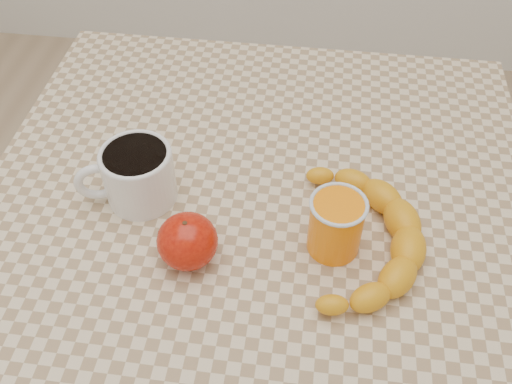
# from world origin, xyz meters

# --- Properties ---
(table) EXTENTS (0.80, 0.80, 0.75)m
(table) POSITION_xyz_m (0.00, 0.00, 0.66)
(table) COLOR beige
(table) RESTS_ON ground
(coffee_mug) EXTENTS (0.15, 0.13, 0.08)m
(coffee_mug) POSITION_xyz_m (-0.16, -0.01, 0.80)
(coffee_mug) COLOR white
(coffee_mug) RESTS_ON table
(orange_juice_glass) EXTENTS (0.07, 0.07, 0.09)m
(orange_juice_glass) POSITION_xyz_m (0.11, -0.06, 0.79)
(orange_juice_glass) COLOR orange
(orange_juice_glass) RESTS_ON table
(apple) EXTENTS (0.09, 0.09, 0.07)m
(apple) POSITION_xyz_m (-0.07, -0.11, 0.79)
(apple) COLOR #890C04
(apple) RESTS_ON table
(banana) EXTENTS (0.23, 0.31, 0.05)m
(banana) POSITION_xyz_m (0.14, -0.06, 0.77)
(banana) COLOR orange
(banana) RESTS_ON table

